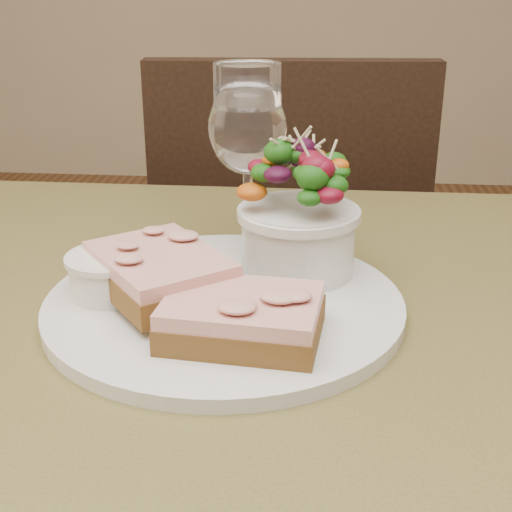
# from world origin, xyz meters

# --- Properties ---
(cafe_table) EXTENTS (0.80, 0.80, 0.75)m
(cafe_table) POSITION_xyz_m (0.00, 0.00, 0.65)
(cafe_table) COLOR #4F4822
(cafe_table) RESTS_ON ground
(chair_far) EXTENTS (0.44, 0.44, 0.90)m
(chair_far) POSITION_xyz_m (0.01, 0.69, 0.29)
(chair_far) COLOR black
(chair_far) RESTS_ON ground
(dinner_plate) EXTENTS (0.30, 0.30, 0.01)m
(dinner_plate) POSITION_xyz_m (-0.02, 0.04, 0.76)
(dinner_plate) COLOR silver
(dinner_plate) RESTS_ON cafe_table
(sandwich_front) EXTENTS (0.13, 0.10, 0.03)m
(sandwich_front) POSITION_xyz_m (0.01, -0.02, 0.78)
(sandwich_front) COLOR #483113
(sandwich_front) RESTS_ON dinner_plate
(sandwich_back) EXTENTS (0.15, 0.15, 0.03)m
(sandwich_back) POSITION_xyz_m (-0.07, 0.03, 0.79)
(sandwich_back) COLOR #483113
(sandwich_back) RESTS_ON dinner_plate
(ramekin) EXTENTS (0.07, 0.07, 0.04)m
(ramekin) POSITION_xyz_m (-0.11, 0.04, 0.78)
(ramekin) COLOR silver
(ramekin) RESTS_ON dinner_plate
(salad_bowl) EXTENTS (0.10, 0.10, 0.13)m
(salad_bowl) POSITION_xyz_m (0.04, 0.10, 0.82)
(salad_bowl) COLOR silver
(salad_bowl) RESTS_ON dinner_plate
(garnish) EXTENTS (0.05, 0.04, 0.02)m
(garnish) POSITION_xyz_m (-0.10, 0.12, 0.77)
(garnish) COLOR #0C3509
(garnish) RESTS_ON dinner_plate
(wine_glass) EXTENTS (0.08, 0.08, 0.18)m
(wine_glass) POSITION_xyz_m (-0.01, 0.17, 0.87)
(wine_glass) COLOR white
(wine_glass) RESTS_ON cafe_table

